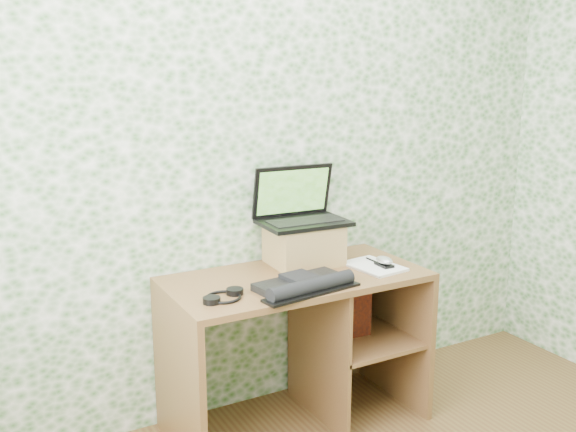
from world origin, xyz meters
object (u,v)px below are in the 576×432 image
desk (307,325)px  laptop (299,210)px  keyboard (305,284)px  notepad (374,266)px  riser (304,244)px

desk → laptop: 0.56m
keyboard → laptop: bearing=55.8°
desk → laptop: laptop is taller
laptop → notepad: size_ratio=1.53×
desk → notepad: bearing=-18.7°
riser → laptop: bearing=90.0°
notepad → keyboard: bearing=-173.6°
keyboard → notepad: bearing=5.7°
keyboard → notepad: 0.46m
desk → riser: riser is taller
desk → notepad: size_ratio=4.32×
riser → keyboard: (-0.19, -0.33, -0.08)m
riser → notepad: bearing=-40.0°
laptop → notepad: (0.26, -0.26, -0.25)m
laptop → keyboard: size_ratio=0.89×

